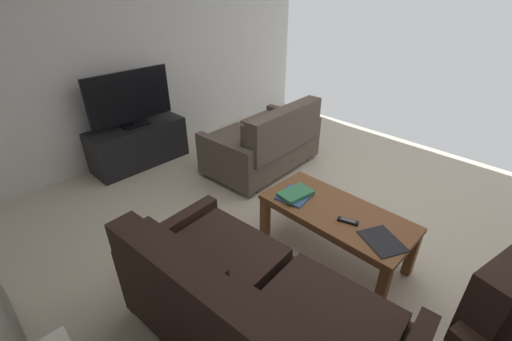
# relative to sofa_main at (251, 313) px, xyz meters

# --- Properties ---
(ground_plane) EXTENTS (5.71, 5.08, 0.01)m
(ground_plane) POSITION_rel_sofa_main_xyz_m (0.30, -1.38, -0.37)
(ground_plane) COLOR beige
(wall_right) EXTENTS (0.12, 5.08, 2.81)m
(wall_right) POSITION_rel_sofa_main_xyz_m (3.16, -1.38, 1.04)
(wall_right) COLOR silver
(wall_right) RESTS_ON ground
(sofa_main) EXTENTS (1.83, 1.03, 0.88)m
(sofa_main) POSITION_rel_sofa_main_xyz_m (0.00, 0.00, 0.00)
(sofa_main) COLOR black
(sofa_main) RESTS_ON ground
(loveseat_near) EXTENTS (0.95, 1.44, 0.85)m
(loveseat_near) POSITION_rel_sofa_main_xyz_m (1.62, -1.83, -0.01)
(loveseat_near) COLOR black
(loveseat_near) RESTS_ON ground
(coffee_table) EXTENTS (1.23, 0.58, 0.47)m
(coffee_table) POSITION_rel_sofa_main_xyz_m (0.15, -1.12, 0.03)
(coffee_table) COLOR brown
(coffee_table) RESTS_ON ground
(tv_stand) EXTENTS (0.48, 1.19, 0.53)m
(tv_stand) POSITION_rel_sofa_main_xyz_m (2.85, -0.78, -0.10)
(tv_stand) COLOR black
(tv_stand) RESTS_ON ground
(flat_tv) EXTENTS (0.21, 1.04, 0.66)m
(flat_tv) POSITION_rel_sofa_main_xyz_m (2.85, -0.78, 0.51)
(flat_tv) COLOR black
(flat_tv) RESTS_ON tv_stand
(book_stack) EXTENTS (0.29, 0.32, 0.05)m
(book_stack) POSITION_rel_sofa_main_xyz_m (0.52, -1.03, 0.12)
(book_stack) COLOR #385693
(book_stack) RESTS_ON coffee_table
(tv_remote) EXTENTS (0.17, 0.09, 0.02)m
(tv_remote) POSITION_rel_sofa_main_xyz_m (0.00, -1.05, 0.11)
(tv_remote) COLOR black
(tv_remote) RESTS_ON coffee_table
(loose_magazine) EXTENTS (0.37, 0.34, 0.01)m
(loose_magazine) POSITION_rel_sofa_main_xyz_m (-0.29, -1.03, 0.10)
(loose_magazine) COLOR black
(loose_magazine) RESTS_ON coffee_table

